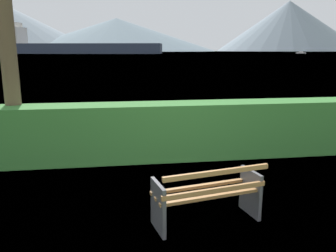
{
  "coord_description": "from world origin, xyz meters",
  "views": [
    {
      "loc": [
        -1.17,
        -4.31,
        2.37
      ],
      "look_at": [
        0.0,
        3.65,
        0.57
      ],
      "focal_mm": 36.54,
      "sensor_mm": 36.0,
      "label": 1
    }
  ],
  "objects": [
    {
      "name": "water_surface",
      "position": [
        0.0,
        308.67,
        0.0
      ],
      "size": [
        620.0,
        620.0,
        0.0
      ],
      "primitive_type": "plane",
      "color": "#7A99A8",
      "rests_on": "ground_plane"
    },
    {
      "name": "cargo_ship_large",
      "position": [
        -41.31,
        221.65,
        5.35
      ],
      "size": [
        119.17,
        41.21,
        19.14
      ],
      "color": "#2D384C",
      "rests_on": "water_surface"
    },
    {
      "name": "ground_plane",
      "position": [
        0.0,
        0.0,
        0.0
      ],
      "size": [
        1400.0,
        1400.0,
        0.0
      ],
      "primitive_type": "plane",
      "color": "#4C6B33"
    },
    {
      "name": "sailboat_mid",
      "position": [
        23.02,
        258.8,
        0.45
      ],
      "size": [
        2.69,
        7.18,
        1.29
      ],
      "color": "gold",
      "rests_on": "water_surface"
    },
    {
      "name": "distant_hills",
      "position": [
        -21.27,
        600.48,
        38.6
      ],
      "size": [
        803.01,
        350.48,
        86.29
      ],
      "color": "gray",
      "rests_on": "ground_plane"
    },
    {
      "name": "hedge_row",
      "position": [
        0.0,
        2.97,
        0.62
      ],
      "size": [
        13.05,
        0.82,
        1.23
      ],
      "primitive_type": "cube",
      "color": "#387A33",
      "rests_on": "ground_plane"
    },
    {
      "name": "park_bench",
      "position": [
        0.01,
        -0.06,
        0.42
      ],
      "size": [
        1.58,
        0.86,
        0.87
      ],
      "color": "#A0703F",
      "rests_on": "ground_plane"
    },
    {
      "name": "fishing_boat_near",
      "position": [
        119.47,
        211.14,
        0.51
      ],
      "size": [
        5.03,
        6.32,
        1.41
      ],
      "color": "silver",
      "rests_on": "water_surface"
    }
  ]
}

